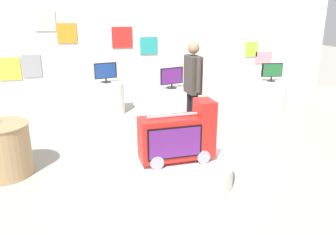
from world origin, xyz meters
TOP-DOWN VIEW (x-y plane):
  - ground_plane at (0.00, 0.00)m, footprint 30.00×30.00m
  - back_wall_display at (-0.01, 4.23)m, footprint 12.14×0.13m
  - main_display_pedestal at (0.14, -0.48)m, footprint 1.56×1.56m
  - novelty_firetruck_tv at (0.16, -0.48)m, footprint 1.02×0.42m
  - display_pedestal_left_rear at (-0.47, 3.02)m, footprint 0.79×0.79m
  - tv_on_left_rear at (-0.47, 3.01)m, footprint 0.50×0.22m
  - display_pedestal_center_rear at (0.79, 2.07)m, footprint 0.90×0.90m
  - tv_on_center_rear at (0.79, 2.07)m, footprint 0.51×0.21m
  - display_pedestal_right_rear at (3.17, 2.17)m, footprint 0.70×0.70m
  - tv_on_right_rear at (3.18, 2.17)m, footprint 0.48×0.18m
  - side_table_round at (-2.19, 0.33)m, footprint 0.78×0.78m
  - shopper_browsing_near_truck at (0.84, 0.92)m, footprint 0.22×0.56m

SIDE VIEW (x-z plane):
  - ground_plane at x=0.00m, z-range 0.00..0.00m
  - main_display_pedestal at x=0.14m, z-range 0.00..0.29m
  - display_pedestal_left_rear at x=-0.47m, z-range 0.00..0.71m
  - display_pedestal_center_rear at x=0.79m, z-range 0.00..0.71m
  - display_pedestal_right_rear at x=3.17m, z-range 0.00..0.71m
  - side_table_round at x=-2.19m, z-range 0.01..0.77m
  - novelty_firetruck_tv at x=0.16m, z-range 0.22..1.05m
  - tv_on_center_rear at x=0.79m, z-range 0.73..1.16m
  - tv_on_right_rear at x=3.18m, z-range 0.74..1.16m
  - tv_on_left_rear at x=-0.47m, z-range 0.73..1.17m
  - shopper_browsing_near_truck at x=0.84m, z-range 0.15..1.91m
  - back_wall_display at x=-0.01m, z-range 0.00..3.02m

